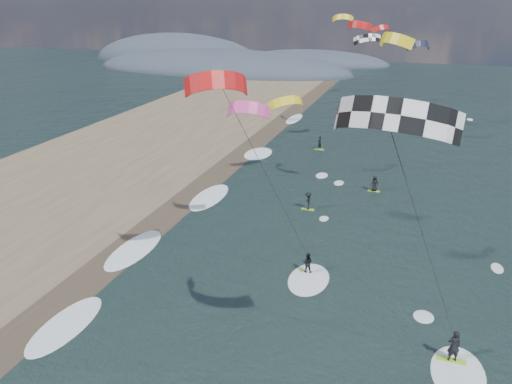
% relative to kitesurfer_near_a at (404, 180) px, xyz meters
% --- Properties ---
extents(wet_sand_strip, '(3.00, 240.00, 0.00)m').
position_rel_kitesurfer_near_a_xyz_m(wet_sand_strip, '(-18.99, 5.09, -11.18)').
color(wet_sand_strip, '#382D23').
rests_on(wet_sand_strip, ground).
extents(coastal_hills, '(80.00, 41.00, 15.00)m').
position_rel_kitesurfer_near_a_xyz_m(coastal_hills, '(-51.83, 102.95, -11.19)').
color(coastal_hills, '#3D4756').
rests_on(coastal_hills, ground).
extents(kitesurfer_near_a, '(7.90, 8.65, 14.77)m').
position_rel_kitesurfer_near_a_xyz_m(kitesurfer_near_a, '(0.00, 0.00, 0.00)').
color(kitesurfer_near_a, '#8FD525').
rests_on(kitesurfer_near_a, ground).
extents(kitesurfer_near_b, '(6.80, 8.70, 14.45)m').
position_rel_kitesurfer_near_a_xyz_m(kitesurfer_near_b, '(-7.93, 6.93, -2.36)').
color(kitesurfer_near_b, '#8FD525').
rests_on(kitesurfer_near_b, ground).
extents(far_kitesurfers, '(8.81, 18.66, 1.65)m').
position_rel_kitesurfer_near_a_xyz_m(far_kitesurfers, '(-7.23, 26.82, -10.40)').
color(far_kitesurfers, '#8FD525').
rests_on(far_kitesurfers, ground).
extents(bg_kite_field, '(15.30, 61.12, 7.35)m').
position_rel_kitesurfer_near_a_xyz_m(bg_kite_field, '(-7.50, 42.34, 0.87)').
color(bg_kite_field, yellow).
rests_on(bg_kite_field, ground).
extents(shoreline_surf, '(2.40, 79.40, 0.11)m').
position_rel_kitesurfer_near_a_xyz_m(shoreline_surf, '(-17.79, 9.84, -11.19)').
color(shoreline_surf, white).
rests_on(shoreline_surf, ground).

